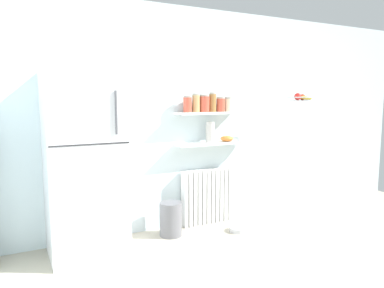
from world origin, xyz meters
The scene contains 17 objects.
ground_plane centered at (0.00, 0.50, 0.00)m, with size 7.04×7.04×0.00m, color #B2A893.
back_wall centered at (0.00, 2.05, 1.30)m, with size 7.04×0.10×2.60m, color silver.
refrigerator centered at (-1.33, 1.69, 0.90)m, with size 0.73×0.66×1.80m.
radiator centered at (0.18, 1.92, 0.34)m, with size 0.66×0.12×0.68m.
wall_shelf_lower centered at (0.18, 1.89, 1.00)m, with size 0.81×0.22×0.03m, color white.
wall_shelf_upper centered at (0.18, 1.89, 1.37)m, with size 0.81×0.22×0.03m, color white.
storage_jar_0 centered at (-0.11, 1.89, 1.48)m, with size 0.10×0.10×0.19m.
storage_jar_1 centered at (0.01, 1.89, 1.49)m, with size 0.09×0.09×0.22m.
storage_jar_2 centered at (0.12, 1.89, 1.48)m, with size 0.12×0.12×0.20m.
storage_jar_3 centered at (0.23, 1.89, 1.50)m, with size 0.08×0.08×0.23m.
storage_jar_4 centered at (0.34, 1.89, 1.47)m, with size 0.10×0.10×0.18m.
storage_jar_5 centered at (0.46, 1.89, 1.47)m, with size 0.10×0.10×0.18m.
vase centered at (0.20, 1.89, 1.14)m, with size 0.11×0.11×0.25m, color #B2ADA8.
shelf_bowl centered at (0.44, 1.89, 1.05)m, with size 0.16×0.16×0.07m, color orange.
trash_bin centered at (-0.40, 1.74, 0.19)m, with size 0.25×0.25×0.38m, color slate.
pet_food_bowl centered at (0.36, 1.50, 0.03)m, with size 0.21×0.21×0.05m, color #B7B7BC.
hanging_fruit_basket centered at (1.25, 1.50, 1.55)m, with size 0.33×0.33×0.10m.
Camera 1 is at (-2.00, -1.92, 1.55)m, focal length 34.24 mm.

